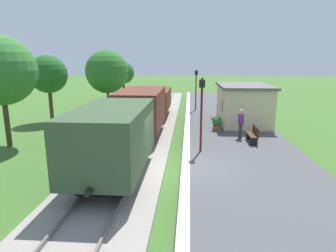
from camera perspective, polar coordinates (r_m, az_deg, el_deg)
The scene contains 18 objects.
ground_plane at distance 12.64m, azimuth 1.66°, elevation -9.00°, with size 160.00×160.00×0.00m, color #3D6628.
platform_slab at distance 12.87m, azimuth 16.21°, elevation -8.53°, with size 6.00×60.00×0.25m, color #4C4C4F.
platform_edge_stripe at distance 12.54m, azimuth 3.51°, elevation -7.96°, with size 0.36×60.00×0.01m, color silver.
track_ballast at distance 12.93m, azimuth -9.14°, elevation -8.36°, with size 3.80×60.00×0.12m, color gray.
rail_near at distance 12.75m, azimuth -5.98°, elevation -7.96°, with size 0.07×60.00×0.14m, color slate.
rail_far at distance 13.07m, azimuth -12.26°, elevation -7.66°, with size 0.07×60.00×0.14m, color slate.
freight_train at distance 17.15m, azimuth -5.60°, elevation 2.35°, with size 2.50×19.40×2.72m.
station_hut at distance 21.68m, azimuth 14.57°, elevation 4.33°, with size 3.50×5.80×2.78m.
bench_near_hut at distance 16.64m, azimuth 16.53°, elevation -1.55°, with size 0.42×1.50×0.91m.
bench_down_platform at distance 26.04m, azimuth 12.10°, elevation 3.74°, with size 0.42×1.50×0.91m.
person_waiting at distance 17.24m, azimuth 14.21°, elevation 0.66°, with size 0.29×0.41×1.71m.
potted_planter at distance 18.99m, azimuth 9.71°, elevation 0.55°, with size 0.64×0.64×0.92m.
lamp_post_near at distance 14.01m, azimuth 6.68°, elevation 4.95°, with size 0.28×0.28×3.70m.
lamp_post_far at distance 26.37m, azimuth 5.58°, elevation 8.63°, with size 0.28×0.28×3.70m.
tree_trackside_mid at distance 17.83m, azimuth -30.24°, elevation 9.45°, with size 3.70×3.70×6.04m.
tree_trackside_far at distance 23.89m, azimuth -22.62°, elevation 9.40°, with size 2.85×2.85×5.12m.
tree_field_left at distance 30.79m, azimuth -11.99°, elevation 10.45°, with size 4.39×4.39×5.78m.
tree_field_distant at distance 38.76m, azimuth -8.83°, elevation 10.35°, with size 2.82×2.82×4.56m.
Camera 1 is at (0.50, -11.72, 4.69)m, focal length 30.79 mm.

